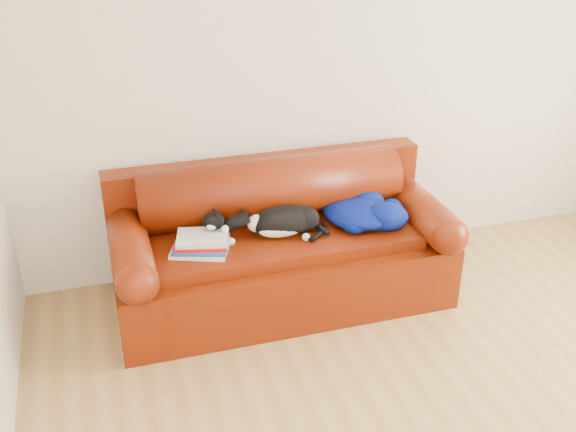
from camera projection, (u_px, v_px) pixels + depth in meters
name	position (u px, v px, depth m)	size (l,w,h in m)	color
room_shell	(571.00, 111.00, 2.62)	(4.52, 4.02, 2.61)	beige
sofa_base	(282.00, 266.00, 4.34)	(2.10, 0.90, 0.50)	#441102
sofa_back	(271.00, 208.00, 4.41)	(2.10, 1.01, 0.88)	#441102
book_stack	(201.00, 243.00, 3.97)	(0.40, 0.35, 0.10)	#EFEACE
cat	(283.00, 222.00, 4.14)	(0.61, 0.31, 0.22)	black
blanket	(363.00, 212.00, 4.29)	(0.58, 0.57, 0.17)	#020444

